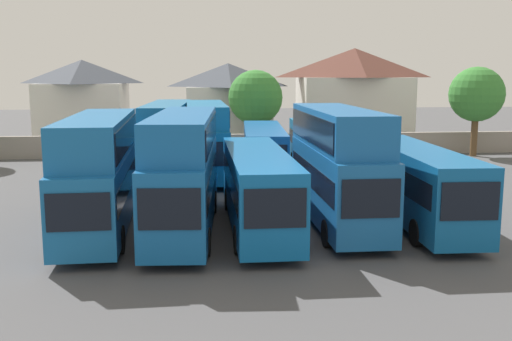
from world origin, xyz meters
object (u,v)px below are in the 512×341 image
Objects in this scene: bus_5 at (416,181)px; bus_7 at (206,136)px; bus_1 at (99,167)px; bus_6 at (167,136)px; bus_4 at (338,161)px; house_terrace_left at (83,102)px; house_terrace_centre at (228,103)px; bus_3 at (258,185)px; bus_9 at (316,146)px; tree_left_of_lot at (477,95)px; bus_8 at (264,149)px; house_terrace_right at (354,95)px; bus_2 at (184,166)px; tree_right_of_lot at (255,98)px.

bus_7 is at bearing -142.55° from bus_5.
bus_6 is at bearing 167.99° from bus_1.
bus_7 is at bearing -156.58° from bus_4.
house_terrace_left reaches higher than house_terrace_centre.
bus_3 is 1.02× the size of bus_9.
tree_left_of_lot is (12.81, 21.00, 3.04)m from bus_5.
bus_5 is at bearing 87.18° from bus_1.
bus_5 is 1.42× the size of house_terrace_centre.
bus_5 reaches higher than bus_9.
house_terrace_right is at bearing 153.98° from bus_8.
tree_left_of_lot reaches higher than bus_8.
bus_5 is 13.97m from bus_8.
bus_5 is at bearing -57.20° from house_terrace_left.
tree_left_of_lot reaches higher than bus_3.
house_terrace_right is at bearing 141.33° from bus_7.
house_terrace_left is 1.13× the size of tree_left_of_lot.
tree_left_of_lot is (14.75, 7.89, 3.07)m from bus_9.
house_terrace_right is at bearing 163.90° from bus_4.
house_terrace_centre reaches higher than bus_4.
bus_2 is 36.11m from house_terrace_right.
tree_right_of_lot is at bearing -71.18° from house_terrace_centre.
bus_1 reaches higher than bus_8.
bus_4 reaches higher than bus_9.
bus_6 is at bearing -105.03° from house_terrace_centre.
house_terrace_centre reaches higher than bus_3.
bus_4 is 25.62m from tree_right_of_lot.
house_terrace_centre reaches higher than tree_right_of_lot.
tree_right_of_lot is (5.64, 25.87, 1.80)m from bus_2.
bus_8 is at bearing -82.49° from bus_9.
bus_7 reaches higher than bus_3.
house_terrace_centre reaches higher than bus_9.
bus_5 is (14.05, -0.25, -0.82)m from bus_1.
bus_6 reaches higher than bus_9.
tree_right_of_lot is (0.71, 12.65, 2.79)m from bus_8.
bus_9 is at bearing 158.34° from bus_3.
tree_left_of_lot reaches higher than bus_2.
bus_1 is 13.48m from bus_7.
bus_8 is 1.39× the size of house_terrace_centre.
bus_9 is at bearing -75.15° from house_terrace_centre.
tree_right_of_lot is at bearing 171.52° from bus_2.
house_terrace_left reaches higher than tree_right_of_lot.
bus_2 is 33.42m from house_terrace_left.
bus_5 is 1.15× the size of bus_7.
bus_1 is 1.41× the size of house_terrace_left.
bus_3 is 1.68× the size of tree_right_of_lot.
bus_7 reaches higher than bus_5.
tree_left_of_lot reaches higher than tree_right_of_lot.
bus_4 is 0.87× the size of bus_5.
bus_9 is (5.28, 13.27, -0.00)m from bus_3.
house_terrace_right is 13.15m from tree_left_of_lot.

